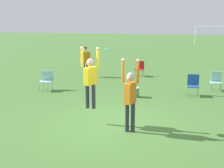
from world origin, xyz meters
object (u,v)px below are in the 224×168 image
Objects in this scene: person_defending at (130,94)px; camping_chair_1 at (46,79)px; camping_chair_3 at (140,67)px; cooler_box at (133,92)px; person_jumping at (90,77)px; frisbee at (109,49)px; camping_chair_0 at (193,83)px; camping_chair_2 at (216,80)px; person_spectator_near at (85,59)px.

person_defending is 6.64m from camping_chair_1.
cooler_box is at bearing 99.58° from camping_chair_3.
cooler_box is (0.56, -5.02, -0.30)m from camping_chair_3.
camping_chair_3 is (0.07, 8.77, -1.01)m from person_jumping.
camping_chair_3 is (-0.56, 8.83, -1.90)m from frisbee.
person_jumping is at bearing 51.33° from camping_chair_0.
person_defending is at bearing 54.86° from camping_chair_2.
camping_chair_1 is 1.03× the size of camping_chair_2.
person_defending is 9.34m from person_spectator_near.
cooler_box is at bearing -72.99° from person_spectator_near.
camping_chair_0 is at bearing -15.82° from person_jumping.
person_jumping is 1.14× the size of person_spectator_near.
camping_chair_1 is 1.80× the size of cooler_box.
camping_chair_2 is (1.04, 1.31, -0.04)m from camping_chair_0.
camping_chair_0 is 6.68m from camping_chair_1.
frisbee is at bearing 114.06° from camping_chair_1.
frisbee is at bearing -89.84° from person_spectator_near.
person_defending is at bearing -27.97° from frisbee.
camping_chair_2 is at bearing 148.77° from camping_chair_3.
frisbee is 8.78m from person_spectator_near.
camping_chair_3 is 0.51× the size of person_spectator_near.
person_spectator_near is at bearing 131.28° from cooler_box.
frisbee is 0.30× the size of camping_chair_0.
person_spectator_near is (-6.07, 3.17, 0.51)m from camping_chair_0.
person_defending is 1.27× the size of person_spectator_near.
frisbee reaches higher than camping_chair_3.
camping_chair_0 is 0.54× the size of person_spectator_near.
camping_chair_0 reaches higher than camping_chair_3.
person_jumping is 7.35m from camping_chair_2.
person_jumping is 2.18× the size of camping_chair_1.
frisbee is (-0.73, 0.39, 1.24)m from person_defending.
person_defending is 2.36× the size of camping_chair_0.
camping_chair_0 is (3.12, 4.67, -0.98)m from person_jumping.
camping_chair_0 reaches higher than cooler_box.
person_defending is 4.37m from cooler_box.
person_spectator_near is (-3.58, 7.89, -1.37)m from frisbee.
person_spectator_near is at bearing 114.42° from frisbee.
camping_chair_2 is 7.37m from person_spectator_near.
camping_chair_2 is at bearing -38.95° from person_spectator_near.
camping_chair_3 is 5.06m from cooler_box.
camping_chair_3 is at bearing 17.47° from person_jumping.
person_defending is at bearing -90.00° from person_jumping.
person_defending reaches higher than camping_chair_2.
camping_chair_0 is 6.87m from person_spectator_near.
person_jumping is at bearing -90.00° from person_defending.
frisbee is 4.40m from cooler_box.
frisbee is 0.31× the size of camping_chair_1.
frisbee is at bearing -100.04° from person_defending.
cooler_box is at bearing 154.93° from camping_chair_1.
person_defending is at bearing -86.74° from person_spectator_near.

